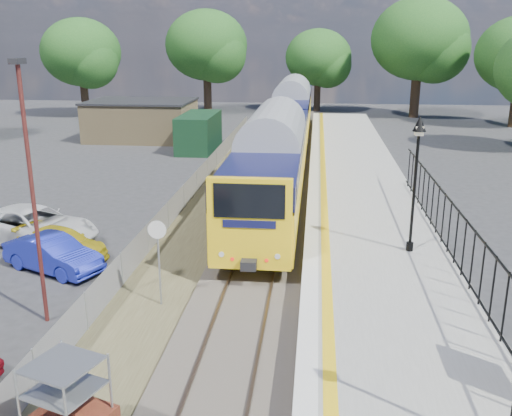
# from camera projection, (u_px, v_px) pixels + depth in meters

# --- Properties ---
(ground) EXTENTS (120.00, 120.00, 0.00)m
(ground) POSITION_uv_depth(u_px,v_px,m) (231.00, 359.00, 14.59)
(ground) COLOR #2D2D30
(ground) RESTS_ON ground
(track_bed) EXTENTS (5.90, 80.00, 0.29)m
(track_bed) POSITION_uv_depth(u_px,v_px,m) (254.00, 232.00, 23.83)
(track_bed) COLOR #473F38
(track_bed) RESTS_ON ground
(platform) EXTENTS (5.00, 70.00, 0.90)m
(platform) POSITION_uv_depth(u_px,v_px,m) (371.00, 242.00, 21.66)
(platform) COLOR gray
(platform) RESTS_ON ground
(platform_edge) EXTENTS (0.90, 70.00, 0.01)m
(platform_edge) POSITION_uv_depth(u_px,v_px,m) (317.00, 229.00, 21.74)
(platform_edge) COLOR silver
(platform_edge) RESTS_ON platform
(victorian_lamp_north) EXTENTS (0.44, 0.44, 4.60)m
(victorian_lamp_north) POSITION_uv_depth(u_px,v_px,m) (417.00, 153.00, 18.54)
(victorian_lamp_north) COLOR black
(victorian_lamp_north) RESTS_ON platform
(palisade_fence) EXTENTS (0.12, 26.00, 2.00)m
(palisade_fence) POSITION_uv_depth(u_px,v_px,m) (479.00, 269.00, 15.53)
(palisade_fence) COLOR black
(palisade_fence) RESTS_ON platform
(wire_fence) EXTENTS (0.06, 52.00, 1.20)m
(wire_fence) POSITION_uv_depth(u_px,v_px,m) (179.00, 203.00, 26.27)
(wire_fence) COLOR #999EA3
(wire_fence) RESTS_ON ground
(outbuilding) EXTENTS (10.80, 10.10, 3.12)m
(outbuilding) POSITION_uv_depth(u_px,v_px,m) (152.00, 122.00, 44.99)
(outbuilding) COLOR #9D8558
(outbuilding) RESTS_ON ground
(tree_line) EXTENTS (56.80, 43.80, 11.88)m
(tree_line) POSITION_uv_depth(u_px,v_px,m) (312.00, 52.00, 52.57)
(tree_line) COLOR #332319
(tree_line) RESTS_ON ground
(train) EXTENTS (2.82, 40.83, 3.51)m
(train) POSITION_uv_depth(u_px,v_px,m) (286.00, 126.00, 37.36)
(train) COLOR yellow
(train) RESTS_ON ground
(brick_plinth) EXTENTS (1.74, 1.74, 2.21)m
(brick_plinth) POSITION_uv_depth(u_px,v_px,m) (68.00, 415.00, 10.73)
(brick_plinth) COLOR brown
(brick_plinth) RESTS_ON ground
(speed_sign) EXTENTS (0.56, 0.10, 2.76)m
(speed_sign) POSITION_uv_depth(u_px,v_px,m) (158.00, 249.00, 16.91)
(speed_sign) COLOR #999EA3
(speed_sign) RESTS_ON ground
(carpark_lamp) EXTENTS (0.25, 0.50, 7.40)m
(carpark_lamp) POSITION_uv_depth(u_px,v_px,m) (31.00, 180.00, 15.37)
(carpark_lamp) COLOR #54201C
(carpark_lamp) RESTS_ON ground
(car_blue) EXTENTS (4.02, 2.77, 1.26)m
(car_blue) POSITION_uv_depth(u_px,v_px,m) (53.00, 254.00, 19.93)
(car_blue) COLOR #1C27AB
(car_blue) RESTS_ON ground
(car_yellow) EXTENTS (4.03, 2.72, 1.08)m
(car_yellow) POSITION_uv_depth(u_px,v_px,m) (62.00, 244.00, 21.20)
(car_yellow) COLOR gold
(car_yellow) RESTS_ON ground
(car_white) EXTENTS (5.86, 4.10, 1.48)m
(car_white) POSITION_uv_depth(u_px,v_px,m) (34.00, 226.00, 22.52)
(car_white) COLOR silver
(car_white) RESTS_ON ground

